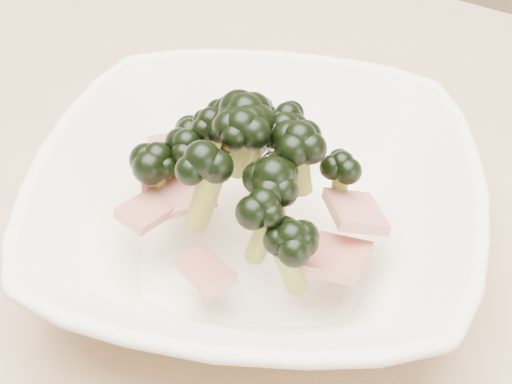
% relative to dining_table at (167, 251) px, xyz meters
% --- Properties ---
extents(dining_table, '(1.20, 0.80, 0.75)m').
position_rel_dining_table_xyz_m(dining_table, '(0.00, 0.00, 0.00)').
color(dining_table, tan).
rests_on(dining_table, ground).
extents(broccoli_dish, '(0.39, 0.39, 0.12)m').
position_rel_dining_table_xyz_m(broccoli_dish, '(0.11, -0.03, 0.14)').
color(broccoli_dish, white).
rests_on(broccoli_dish, dining_table).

